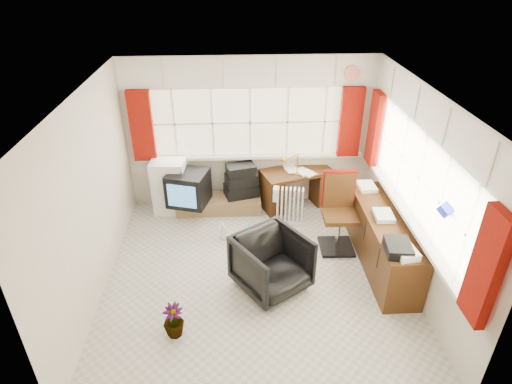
% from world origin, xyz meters
% --- Properties ---
extents(ground, '(4.00, 4.00, 0.00)m').
position_xyz_m(ground, '(0.00, 0.00, 0.00)').
color(ground, beige).
rests_on(ground, ground).
extents(room_walls, '(4.00, 4.00, 4.00)m').
position_xyz_m(room_walls, '(0.00, 0.00, 1.50)').
color(room_walls, beige).
rests_on(room_walls, ground).
extents(window_back, '(3.70, 0.12, 3.60)m').
position_xyz_m(window_back, '(0.00, 1.94, 0.95)').
color(window_back, beige).
rests_on(window_back, room_walls).
extents(window_right, '(0.12, 3.70, 3.60)m').
position_xyz_m(window_right, '(1.94, 0.00, 0.95)').
color(window_right, beige).
rests_on(window_right, room_walls).
extents(curtains, '(3.83, 3.83, 1.15)m').
position_xyz_m(curtains, '(0.92, 0.93, 1.46)').
color(curtains, maroon).
rests_on(curtains, room_walls).
extents(overhead_cabinets, '(3.98, 3.98, 0.48)m').
position_xyz_m(overhead_cabinets, '(0.98, 0.98, 2.25)').
color(overhead_cabinets, white).
rests_on(overhead_cabinets, room_walls).
extents(desk, '(1.27, 0.91, 0.70)m').
position_xyz_m(desk, '(0.76, 1.80, 0.37)').
color(desk, '#4C2E11').
rests_on(desk, ground).
extents(desk_lamp, '(0.16, 0.15, 0.39)m').
position_xyz_m(desk_lamp, '(0.75, 1.67, 0.93)').
color(desk_lamp, '#DC9E09').
rests_on(desk_lamp, desk).
extents(task_chair, '(0.50, 0.53, 1.17)m').
position_xyz_m(task_chair, '(1.21, 0.67, 0.62)').
color(task_chair, black).
rests_on(task_chair, ground).
extents(office_chair, '(1.14, 1.15, 0.76)m').
position_xyz_m(office_chair, '(0.18, -0.23, 0.38)').
color(office_chair, black).
rests_on(office_chair, ground).
extents(radiator, '(0.45, 0.25, 0.65)m').
position_xyz_m(radiator, '(0.59, 1.23, 0.26)').
color(radiator, white).
rests_on(radiator, ground).
extents(credenza, '(0.50, 2.00, 0.85)m').
position_xyz_m(credenza, '(1.73, 0.20, 0.39)').
color(credenza, '#4C2E11').
rests_on(credenza, ground).
extents(file_tray, '(0.33, 0.40, 0.12)m').
position_xyz_m(file_tray, '(1.63, -0.55, 0.81)').
color(file_tray, black).
rests_on(file_tray, credenza).
extents(tv_bench, '(1.40, 0.50, 0.25)m').
position_xyz_m(tv_bench, '(-0.55, 1.72, 0.12)').
color(tv_bench, olive).
rests_on(tv_bench, ground).
extents(crt_tv, '(0.73, 0.70, 0.55)m').
position_xyz_m(crt_tv, '(-1.02, 1.55, 0.52)').
color(crt_tv, black).
rests_on(crt_tv, tv_bench).
extents(hifi_stack, '(0.61, 0.47, 0.56)m').
position_xyz_m(hifi_stack, '(-0.17, 1.75, 0.51)').
color(hifi_stack, black).
rests_on(hifi_stack, tv_bench).
extents(mini_fridge, '(0.59, 0.60, 0.92)m').
position_xyz_m(mini_fridge, '(-1.33, 1.80, 0.46)').
color(mini_fridge, white).
rests_on(mini_fridge, ground).
extents(spray_bottle_a, '(0.13, 0.13, 0.30)m').
position_xyz_m(spray_bottle_a, '(-0.47, 0.86, 0.15)').
color(spray_bottle_a, silver).
rests_on(spray_bottle_a, ground).
extents(spray_bottle_b, '(0.13, 0.13, 0.20)m').
position_xyz_m(spray_bottle_b, '(-0.06, 0.99, 0.10)').
color(spray_bottle_b, '#85C6BE').
rests_on(spray_bottle_b, ground).
extents(flower_vase, '(0.31, 0.31, 0.42)m').
position_xyz_m(flower_vase, '(-1.00, -0.97, 0.21)').
color(flower_vase, black).
rests_on(flower_vase, ground).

